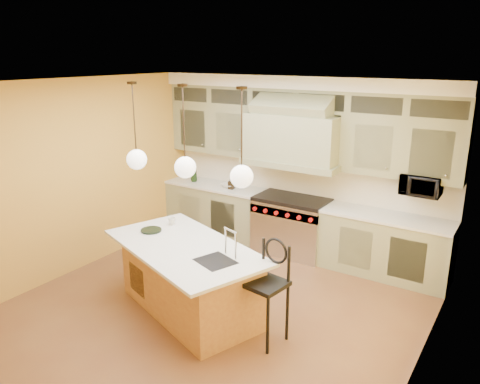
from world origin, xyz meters
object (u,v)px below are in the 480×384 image
Objects in this scene: kitchen_island at (189,277)px; range at (291,225)px; microwave at (421,185)px; counter_stool at (267,285)px.

range is at bearing 103.81° from kitchen_island.
kitchen_island is at bearing -95.99° from range.
microwave is (1.95, 0.11, 0.96)m from range.
microwave is (1.04, 2.52, 0.75)m from counter_stool.
kitchen_island is 1.18m from counter_stool.
range is at bearing 119.31° from counter_stool.
range is 0.98× the size of counter_stool.
range is 2.58m from counter_stool.
range is at bearing -176.88° from microwave.
microwave is at bearing 3.12° from range.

